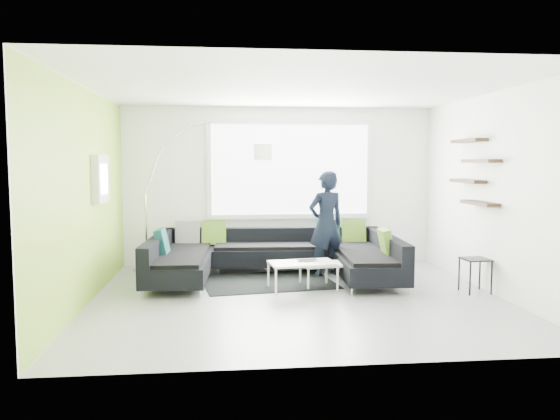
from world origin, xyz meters
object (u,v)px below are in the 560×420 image
object	(u,v)px
laptop	(308,261)
arc_lamp	(145,195)
coffee_table	(315,274)
person	(326,224)
sectional_sofa	(274,257)
side_table	(475,275)

from	to	relation	value
laptop	arc_lamp	bearing A→B (deg)	140.34
coffee_table	person	size ratio (longest dim) A/B	0.72
sectional_sofa	laptop	bearing A→B (deg)	-52.21
coffee_table	person	distance (m)	1.09
coffee_table	person	bearing A→B (deg)	61.58
arc_lamp	laptop	world-z (taller)	arc_lamp
coffee_table	laptop	size ratio (longest dim) A/B	3.84
coffee_table	person	xyz separation A→B (m)	(0.31, 0.82, 0.65)
arc_lamp	side_table	world-z (taller)	arc_lamp
arc_lamp	side_table	xyz separation A→B (m)	(4.83, -2.08, -1.04)
side_table	person	bearing A→B (deg)	143.81
sectional_sofa	person	world-z (taller)	person
arc_lamp	person	distance (m)	3.07
person	side_table	bearing A→B (deg)	124.41
sectional_sofa	arc_lamp	xyz separation A→B (m)	(-2.08, 0.97, 0.93)
side_table	sectional_sofa	bearing A→B (deg)	157.98
laptop	sectional_sofa	bearing A→B (deg)	117.66
coffee_table	arc_lamp	size ratio (longest dim) A/B	0.47
coffee_table	arc_lamp	world-z (taller)	arc_lamp
person	laptop	size ratio (longest dim) A/B	5.34
coffee_table	laptop	xyz separation A→B (m)	(-0.12, -0.08, 0.21)
coffee_table	laptop	world-z (taller)	laptop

